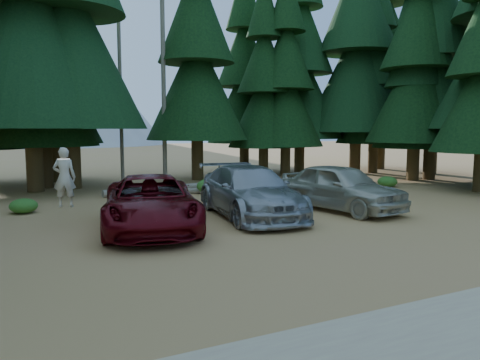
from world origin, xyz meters
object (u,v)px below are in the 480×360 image
(frisbee_player, at_px, (64,177))
(red_pickup, at_px, (151,203))
(log_right, at_px, (326,189))
(silver_minivan_center, at_px, (250,192))
(log_mid, at_px, (185,191))
(silver_minivan_right, at_px, (341,187))
(log_left, at_px, (154,190))

(frisbee_player, bearing_deg, red_pickup, 164.64)
(frisbee_player, relative_size, log_right, 0.36)
(red_pickup, bearing_deg, log_right, 36.77)
(log_right, bearing_deg, red_pickup, -177.77)
(red_pickup, xyz_separation_m, log_right, (9.36, 4.08, -0.63))
(silver_minivan_center, distance_m, frisbee_player, 5.86)
(log_mid, distance_m, log_right, 6.44)
(frisbee_player, height_order, log_mid, frisbee_player)
(red_pickup, bearing_deg, silver_minivan_right, 14.11)
(silver_minivan_center, relative_size, silver_minivan_right, 1.17)
(red_pickup, height_order, log_left, red_pickup)
(red_pickup, bearing_deg, log_left, 86.66)
(silver_minivan_right, distance_m, log_right, 4.66)
(log_left, distance_m, log_mid, 1.47)
(red_pickup, bearing_deg, log_mid, 75.77)
(silver_minivan_center, height_order, log_mid, silver_minivan_center)
(red_pickup, relative_size, silver_minivan_right, 1.15)
(silver_minivan_right, xyz_separation_m, log_right, (2.34, 3.97, -0.69))
(log_mid, relative_size, log_right, 0.65)
(silver_minivan_right, height_order, log_left, silver_minivan_right)
(log_mid, xyz_separation_m, log_right, (5.90, -2.58, 0.03))
(frisbee_player, xyz_separation_m, log_mid, (5.66, 5.20, -1.37))
(silver_minivan_right, bearing_deg, log_mid, 109.02)
(silver_minivan_center, bearing_deg, frisbee_player, 177.84)
(silver_minivan_right, bearing_deg, red_pickup, 171.38)
(log_left, height_order, log_mid, log_left)
(silver_minivan_right, xyz_separation_m, log_mid, (-3.56, 6.55, -0.71))
(red_pickup, distance_m, silver_minivan_center, 3.59)
(log_left, relative_size, log_mid, 1.44)
(red_pickup, distance_m, log_right, 10.23)
(silver_minivan_right, height_order, frisbee_player, frisbee_player)
(red_pickup, distance_m, silver_minivan_right, 7.02)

